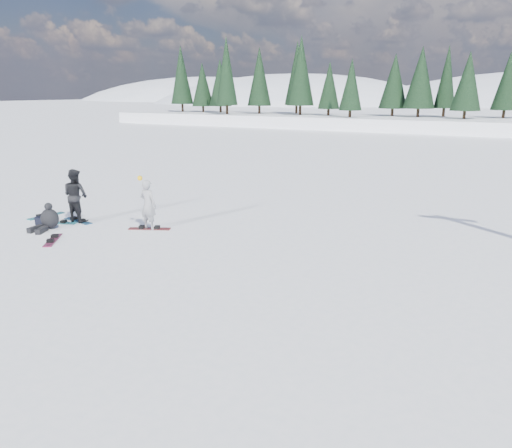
% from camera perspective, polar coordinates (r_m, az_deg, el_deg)
% --- Properties ---
extents(ground, '(420.00, 420.00, 0.00)m').
position_cam_1_polar(ground, '(17.56, -17.16, -1.65)').
color(ground, white).
rests_on(ground, ground).
extents(alpine_backdrop, '(412.50, 227.00, 53.20)m').
position_cam_1_polar(alpine_backdrop, '(203.05, 22.15, 8.62)').
color(alpine_backdrop, white).
rests_on(alpine_backdrop, ground).
extents(snowboarder_woman, '(0.66, 0.44, 1.95)m').
position_cam_1_polar(snowboarder_woman, '(18.15, -12.24, 2.19)').
color(snowboarder_woman, '#99999E').
rests_on(snowboarder_woman, ground).
extents(snowboarder_man, '(0.98, 0.76, 2.01)m').
position_cam_1_polar(snowboarder_man, '(20.02, -19.92, 3.09)').
color(snowboarder_man, black).
rests_on(snowboarder_man, ground).
extents(seated_rider, '(0.82, 1.21, 0.96)m').
position_cam_1_polar(seated_rider, '(19.39, -22.65, 0.52)').
color(seated_rider, black).
rests_on(seated_rider, ground).
extents(gear_bag, '(0.47, 0.34, 0.30)m').
position_cam_1_polar(gear_bag, '(20.14, -23.27, 0.32)').
color(gear_bag, black).
rests_on(gear_bag, ground).
extents(snowboard_woman, '(1.48, 0.90, 0.03)m').
position_cam_1_polar(snowboard_woman, '(18.37, -12.08, -0.54)').
color(snowboard_woman, maroon).
rests_on(snowboard_woman, ground).
extents(snowboard_man, '(1.53, 0.53, 0.03)m').
position_cam_1_polar(snowboard_man, '(20.23, -19.68, 0.34)').
color(snowboard_man, '#175481').
rests_on(snowboard_man, ground).
extents(snowboard_loose_c, '(1.49, 0.83, 0.03)m').
position_cam_1_polar(snowboard_loose_c, '(20.21, -21.82, 0.12)').
color(snowboard_loose_c, teal).
rests_on(snowboard_loose_c, ground).
extents(snowboard_loose_a, '(0.46, 1.52, 0.03)m').
position_cam_1_polar(snowboard_loose_a, '(21.49, -22.85, 0.86)').
color(snowboard_loose_a, teal).
rests_on(snowboard_loose_a, ground).
extents(snowboard_loose_b, '(1.12, 1.37, 0.03)m').
position_cam_1_polar(snowboard_loose_b, '(17.94, -22.21, -1.72)').
color(snowboard_loose_b, maroon).
rests_on(snowboard_loose_b, ground).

